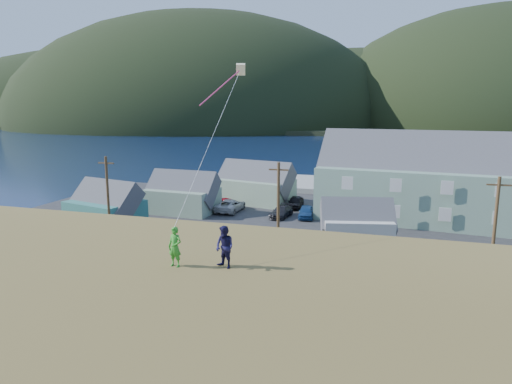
% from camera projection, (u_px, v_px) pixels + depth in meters
% --- Properties ---
extents(ground, '(900.00, 900.00, 0.00)m').
position_uv_depth(ground, '(276.00, 272.00, 36.36)').
color(ground, '#0A1638').
rests_on(ground, ground).
extents(grass_strip, '(110.00, 8.00, 0.10)m').
position_uv_depth(grass_strip, '(269.00, 281.00, 34.46)').
color(grass_strip, '#4C3D19').
rests_on(grass_strip, ground).
extents(waterfront_lot, '(72.00, 36.00, 0.12)m').
position_uv_depth(waterfront_lot, '(312.00, 221.00, 52.34)').
color(waterfront_lot, '#28282B').
rests_on(waterfront_lot, ground).
extents(wharf, '(26.00, 14.00, 0.90)m').
position_uv_depth(wharf, '(300.00, 184.00, 75.61)').
color(wharf, gray).
rests_on(wharf, ground).
extents(far_shore, '(900.00, 320.00, 2.00)m').
position_uv_depth(far_shore, '(383.00, 123.00, 346.70)').
color(far_shore, black).
rests_on(far_shore, ground).
extents(far_hills, '(760.00, 265.00, 143.00)m').
position_uv_depth(far_hills, '(439.00, 124.00, 288.78)').
color(far_hills, black).
rests_on(far_hills, ground).
extents(lodge, '(36.41, 13.77, 12.50)m').
position_uv_depth(lodge, '(481.00, 183.00, 49.89)').
color(lodge, slate).
rests_on(lodge, waterfront_lot).
extents(shed_teal, '(9.00, 7.20, 6.23)m').
position_uv_depth(shed_teal, '(105.00, 206.00, 49.89)').
color(shed_teal, '#2E6D66').
rests_on(shed_teal, waterfront_lot).
extents(shed_palegreen_near, '(9.09, 6.05, 6.34)m').
position_uv_depth(shed_palegreen_near, '(182.00, 194.00, 56.32)').
color(shed_palegreen_near, slate).
rests_on(shed_palegreen_near, waterfront_lot).
extents(shed_white, '(7.64, 5.89, 5.41)m').
position_uv_depth(shed_white, '(357.00, 223.00, 43.28)').
color(shed_white, beige).
rests_on(shed_white, waterfront_lot).
extents(shed_palegreen_far, '(11.49, 8.14, 7.01)m').
position_uv_depth(shed_palegreen_far, '(255.00, 184.00, 62.17)').
color(shed_palegreen_far, gray).
rests_on(shed_palegreen_far, waterfront_lot).
extents(utility_poles, '(32.11, 0.24, 8.54)m').
position_uv_depth(utility_poles, '(275.00, 215.00, 37.11)').
color(utility_poles, '#47331E').
rests_on(utility_poles, waterfront_lot).
extents(parked_cars, '(27.34, 13.19, 1.56)m').
position_uv_depth(parked_cars, '(249.00, 203.00, 58.57)').
color(parked_cars, '#BABABA').
rests_on(parked_cars, waterfront_lot).
extents(kite_flyer_green, '(0.60, 0.44, 1.50)m').
position_uv_depth(kite_flyer_green, '(175.00, 247.00, 16.76)').
color(kite_flyer_green, '#2F9027').
rests_on(kite_flyer_green, hillside).
extents(kite_flyer_navy, '(0.94, 0.86, 1.57)m').
position_uv_depth(kite_flyer_navy, '(225.00, 247.00, 16.62)').
color(kite_flyer_navy, '#19163E').
rests_on(kite_flyer_navy, hillside).
extents(kite_rig, '(0.91, 4.27, 10.09)m').
position_uv_depth(kite_rig, '(237.00, 74.00, 22.77)').
color(kite_rig, '#FEF3C1').
rests_on(kite_rig, ground).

